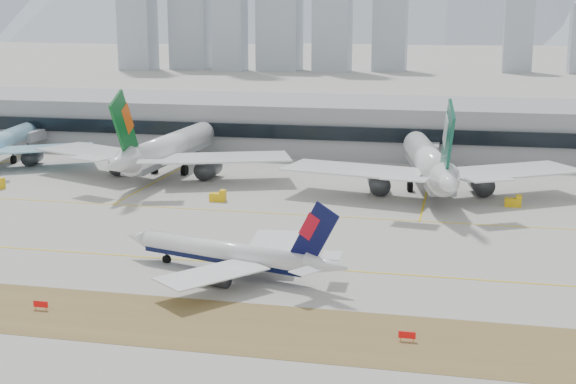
% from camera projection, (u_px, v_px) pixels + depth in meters
% --- Properties ---
extents(ground, '(3000.00, 3000.00, 0.00)m').
position_uv_depth(ground, '(276.00, 257.00, 138.38)').
color(ground, '#9B9891').
rests_on(ground, ground).
extents(taxiing_airliner, '(40.90, 34.86, 14.01)m').
position_uv_depth(taxiing_airliner, '(232.00, 254.00, 128.46)').
color(taxiing_airliner, white).
rests_on(taxiing_airliner, ground).
extents(widebody_eva, '(69.72, 68.10, 24.85)m').
position_uv_depth(widebody_eva, '(167.00, 150.00, 207.27)').
color(widebody_eva, white).
rests_on(widebody_eva, ground).
extents(widebody_cathay, '(68.99, 68.35, 24.98)m').
position_uv_depth(widebody_cathay, '(430.00, 165.00, 186.95)').
color(widebody_cathay, white).
rests_on(widebody_cathay, ground).
extents(terminal, '(280.00, 43.10, 15.00)m').
position_uv_depth(terminal, '(362.00, 125.00, 246.18)').
color(terminal, gray).
rests_on(terminal, ground).
extents(hold_sign_left, '(2.20, 0.15, 1.35)m').
position_uv_depth(hold_sign_left, '(41.00, 304.00, 113.33)').
color(hold_sign_left, red).
rests_on(hold_sign_left, ground).
extents(hold_sign_right, '(2.20, 0.15, 1.35)m').
position_uv_depth(hold_sign_right, '(407.00, 335.00, 102.45)').
color(hold_sign_right, red).
rests_on(hold_sign_right, ground).
extents(gse_c, '(3.55, 2.00, 2.60)m').
position_uv_depth(gse_c, '(514.00, 202.00, 174.38)').
color(gse_c, yellow).
rests_on(gse_c, ground).
extents(gse_b, '(3.55, 2.00, 2.60)m').
position_uv_depth(gse_b, '(218.00, 197.00, 179.38)').
color(gse_b, yellow).
rests_on(gse_b, ground).
extents(city_skyline, '(342.00, 49.80, 140.00)m').
position_uv_depth(city_skyline, '(277.00, 1.00, 582.19)').
color(city_skyline, '#9FA9B5').
rests_on(city_skyline, ground).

